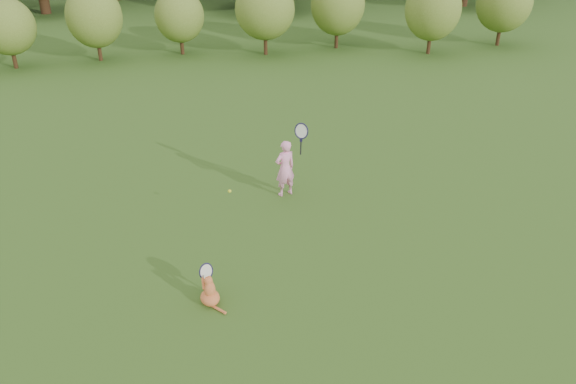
{
  "coord_description": "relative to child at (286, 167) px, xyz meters",
  "views": [
    {
      "loc": [
        -1.23,
        -7.85,
        5.36
      ],
      "look_at": [
        0.2,
        0.8,
        0.7
      ],
      "focal_mm": 35.0,
      "sensor_mm": 36.0,
      "label": 1
    }
  ],
  "objects": [
    {
      "name": "shrub_row",
      "position": [
        -0.35,
        10.99,
        0.79
      ],
      "size": [
        28.0,
        3.0,
        2.8
      ],
      "primitive_type": null,
      "color": "#576A21",
      "rests_on": "ground"
    },
    {
      "name": "child",
      "position": [
        0.0,
        0.0,
        0.0
      ],
      "size": [
        0.68,
        0.45,
        1.75
      ],
      "rotation": [
        0.0,
        0.0,
        3.51
      ],
      "color": "#FF98C4",
      "rests_on": "ground"
    },
    {
      "name": "ground",
      "position": [
        -0.35,
        -2.01,
        -0.61
      ],
      "size": [
        100.0,
        100.0,
        0.0
      ],
      "primitive_type": "plane",
      "color": "#2F4B15",
      "rests_on": "ground"
    },
    {
      "name": "tennis_ball",
      "position": [
        -1.17,
        -1.08,
        0.13
      ],
      "size": [
        0.06,
        0.06,
        0.06
      ],
      "color": "yellow",
      "rests_on": "ground"
    },
    {
      "name": "cat",
      "position": [
        -1.65,
        -3.17,
        -0.37
      ],
      "size": [
        0.44,
        0.68,
        0.65
      ],
      "rotation": [
        0.0,
        0.0,
        0.29
      ],
      "color": "#BE5124",
      "rests_on": "ground"
    }
  ]
}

